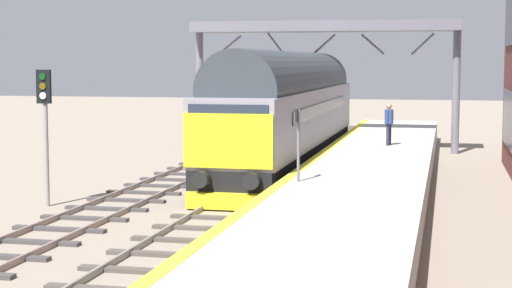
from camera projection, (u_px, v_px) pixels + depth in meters
The scene contains 9 objects.
ground_plane at pixel (247, 198), 26.73m from camera, with size 140.00×140.00×0.00m, color gray.
track_main at pixel (247, 196), 26.72m from camera, with size 2.50×60.00×0.15m.
track_adjacent_west at pixel (144, 192), 27.48m from camera, with size 2.50×60.00×0.15m.
station_platform at pixel (361, 186), 25.89m from camera, with size 4.00×44.00×1.01m.
diesel_locomotive at pixel (288, 107), 33.35m from camera, with size 2.74×19.29×4.68m.
signal_post_mid at pixel (45, 118), 24.92m from camera, with size 0.44×0.22×4.05m.
platform_number_sign at pixel (298, 133), 23.18m from camera, with size 0.10×0.44×1.99m.
waiting_passenger at pixel (389, 120), 33.17m from camera, with size 0.42×0.49×1.64m.
overhead_footbridge at pixel (324, 33), 40.24m from camera, with size 12.75×2.00×6.19m.
Camera 1 is at (6.10, -25.72, 4.30)m, focal length 59.47 mm.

